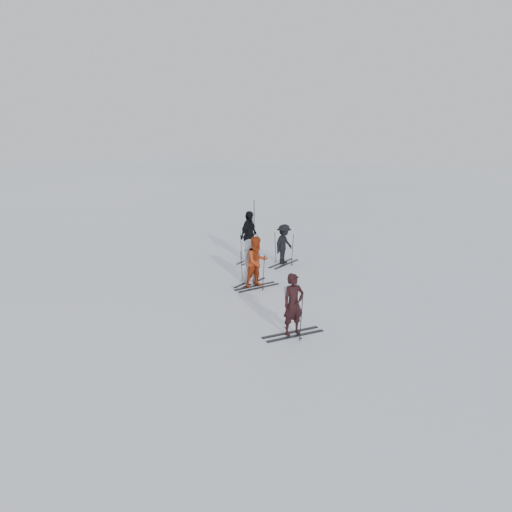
{
  "coord_description": "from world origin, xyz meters",
  "views": [
    {
      "loc": [
        8.84,
        -12.76,
        5.18
      ],
      "look_at": [
        0.0,
        1.0,
        1.0
      ],
      "focal_mm": 35.0,
      "sensor_mm": 36.0,
      "label": 1
    }
  ],
  "objects": [
    {
      "name": "ground",
      "position": [
        0.0,
        0.0,
        0.0
      ],
      "size": [
        120.0,
        120.0,
        0.0
      ],
      "primitive_type": "plane",
      "color": "silver",
      "rests_on": "ground"
    },
    {
      "name": "skis_uphill_far",
      "position": [
        -0.51,
        3.81,
        0.64
      ],
      "size": [
        1.79,
        1.0,
        1.28
      ],
      "primitive_type": null,
      "rotation": [
        0.0,
        0.0,
        1.53
      ],
      "color": "black",
      "rests_on": "ground"
    },
    {
      "name": "skier_red",
      "position": [
        0.21,
        0.73,
        0.86
      ],
      "size": [
        0.92,
        1.02,
        1.72
      ],
      "primitive_type": "imported",
      "rotation": [
        0.0,
        0.0,
        1.18
      ],
      "color": "#A33412",
      "rests_on": "ground"
    },
    {
      "name": "skis_grey",
      "position": [
        -0.25,
        1.01,
        0.57
      ],
      "size": [
        1.57,
        0.84,
        1.14
      ],
      "primitive_type": null,
      "rotation": [
        0.0,
        0.0,
        1.58
      ],
      "color": "black",
      "rests_on": "ground"
    },
    {
      "name": "skier_grey",
      "position": [
        -0.25,
        1.01,
        0.76
      ],
      "size": [
        0.49,
        0.75,
        1.52
      ],
      "primitive_type": "imported",
      "rotation": [
        0.0,
        0.0,
        1.58
      ],
      "color": "#B2B7BD",
      "rests_on": "ground"
    },
    {
      "name": "piste_marker",
      "position": [
        -4.48,
        7.8,
        0.89
      ],
      "size": [
        0.04,
        0.04,
        1.77
      ],
      "primitive_type": "cylinder",
      "rotation": [
        0.0,
        0.0,
        -0.03
      ],
      "color": "black",
      "rests_on": "ground"
    },
    {
      "name": "skier_near_dark",
      "position": [
        3.15,
        -2.13,
        0.81
      ],
      "size": [
        0.63,
        0.7,
        1.61
      ],
      "primitive_type": "imported",
      "rotation": [
        0.0,
        0.0,
        1.04
      ],
      "color": "black",
      "rests_on": "ground"
    },
    {
      "name": "skier_uphill_left",
      "position": [
        -1.96,
        3.52,
        1.0
      ],
      "size": [
        0.58,
        1.21,
        2.0
      ],
      "primitive_type": "imported",
      "rotation": [
        0.0,
        0.0,
        1.66
      ],
      "color": "black",
      "rests_on": "ground"
    },
    {
      "name": "skis_near_dark",
      "position": [
        3.15,
        -2.13,
        0.63
      ],
      "size": [
        1.94,
        1.66,
        1.26
      ],
      "primitive_type": null,
      "rotation": [
        0.0,
        0.0,
        1.04
      ],
      "color": "black",
      "rests_on": "ground"
    },
    {
      "name": "skis_uphill_left",
      "position": [
        -1.96,
        3.52,
        0.58
      ],
      "size": [
        1.66,
        0.98,
        1.16
      ],
      "primitive_type": null,
      "rotation": [
        0.0,
        0.0,
        1.66
      ],
      "color": "black",
      "rests_on": "ground"
    },
    {
      "name": "skis_red",
      "position": [
        0.21,
        0.73,
        0.61
      ],
      "size": [
        1.88,
        1.45,
        1.22
      ],
      "primitive_type": null,
      "rotation": [
        0.0,
        0.0,
        1.18
      ],
      "color": "black",
      "rests_on": "ground"
    },
    {
      "name": "skier_uphill_far",
      "position": [
        -0.51,
        3.81,
        0.78
      ],
      "size": [
        0.62,
        1.03,
        1.56
      ],
      "primitive_type": "imported",
      "rotation": [
        0.0,
        0.0,
        1.53
      ],
      "color": "black",
      "rests_on": "ground"
    }
  ]
}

